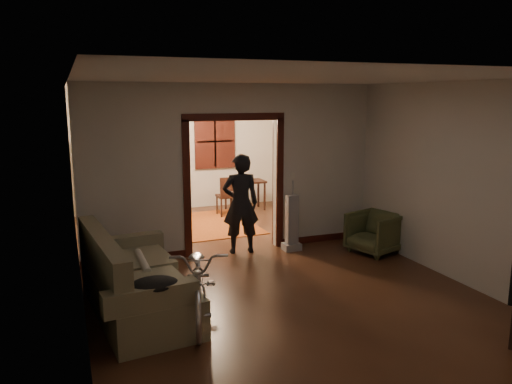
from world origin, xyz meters
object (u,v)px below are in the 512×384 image
desk (245,196)px  armchair (374,233)px  locker (130,176)px  bicycle (199,280)px  sofa (138,273)px  person (241,204)px

desk → armchair: bearing=-80.0°
armchair → locker: 5.39m
bicycle → locker: bearing=105.1°
sofa → desk: size_ratio=2.42×
bicycle → locker: (-0.09, 5.50, 0.43)m
sofa → bicycle: (0.65, -0.43, -0.03)m
sofa → desk: 5.70m
bicycle → person: bearing=74.0°
bicycle → desk: (2.45, 5.21, -0.14)m
desk → locker: bearing=169.8°
person → locker: locker is taller
person → bicycle: bearing=68.0°
armchair → locker: size_ratio=0.42×
armchair → locker: (-3.47, 4.09, 0.56)m
sofa → armchair: sofa is taller
person → desk: 3.23m
sofa → armchair: 4.15m
locker → person: bearing=-80.2°
locker → desk: (2.54, -0.29, -0.57)m
bicycle → desk: size_ratio=1.99×
desk → bicycle: bearing=-118.9°
armchair → locker: bearing=-157.5°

